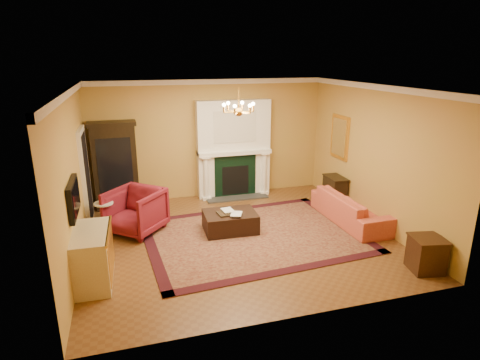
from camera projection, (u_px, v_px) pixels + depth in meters
name	position (u px, v px, depth m)	size (l,w,h in m)	color
floor	(239.00, 238.00, 8.20)	(6.00, 5.50, 0.02)	brown
ceiling	(239.00, 87.00, 7.30)	(6.00, 5.50, 0.02)	silver
wall_back	(209.00, 139.00, 10.28)	(6.00, 0.02, 3.00)	#BC8743
wall_front	(297.00, 220.00, 5.22)	(6.00, 0.02, 3.00)	#BC8743
wall_left	(72.00, 179.00, 6.95)	(0.02, 5.50, 3.00)	#BC8743
wall_right	(374.00, 156.00, 8.55)	(0.02, 5.50, 3.00)	#BC8743
fireplace	(234.00, 151.00, 10.36)	(1.90, 0.70, 2.50)	white
crown_molding	(226.00, 87.00, 8.20)	(6.00, 5.50, 0.12)	silver
doorway	(86.00, 177.00, 8.66)	(0.08, 1.05, 2.10)	silver
tv_panel	(74.00, 198.00, 6.46)	(0.09, 0.95, 0.58)	black
gilt_mirror	(340.00, 137.00, 9.78)	(0.06, 0.76, 1.05)	gold
chandelier	(239.00, 109.00, 7.42)	(0.63, 0.55, 0.53)	gold
oriental_rug	(253.00, 236.00, 8.24)	(4.29, 3.22, 0.02)	#420E0E
china_cabinet	(115.00, 167.00, 9.56)	(1.00, 0.46, 2.01)	black
wingback_armchair	(135.00, 209.00, 8.30)	(1.00, 0.93, 1.03)	maroon
pedestal_table	(105.00, 216.00, 8.23)	(0.39, 0.39, 0.69)	black
commode	(93.00, 257.00, 6.48)	(0.56, 1.18, 0.88)	beige
coral_sofa	(352.00, 204.00, 8.85)	(2.18, 0.64, 0.85)	#D06442
end_table	(426.00, 255.00, 6.85)	(0.50, 0.50, 0.58)	#351F0E
console_table	(335.00, 192.00, 9.86)	(0.36, 0.63, 0.70)	black
leather_ottoman	(230.00, 222.00, 8.42)	(1.08, 0.79, 0.40)	black
ottoman_tray	(228.00, 213.00, 8.30)	(0.41, 0.32, 0.03)	black
book_a	(223.00, 205.00, 8.29)	(0.22, 0.03, 0.30)	gray
book_b	(231.00, 208.00, 8.15)	(0.22, 0.02, 0.30)	gray
topiary_left	(204.00, 144.00, 10.04)	(0.14, 0.14, 0.38)	tan
topiary_right	(259.00, 140.00, 10.42)	(0.16, 0.16, 0.42)	tan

